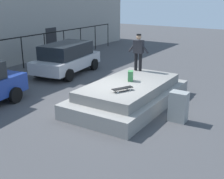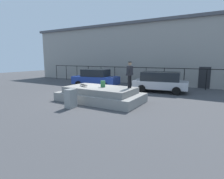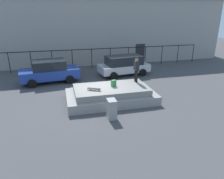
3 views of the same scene
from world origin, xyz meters
The scene contains 7 objects.
ground_plane centered at (0.00, 0.00, 0.00)m, with size 60.00×60.00×0.00m, color #424244.
concrete_ledge centered at (0.81, -0.41, 0.42)m, with size 5.42×2.91×0.92m.
skateboarder centered at (2.62, 0.16, 1.86)m, with size 0.24×1.00×1.63m.
skateboard centered at (-0.29, -0.74, 1.02)m, with size 0.80×0.54×0.12m.
backpack centered at (0.99, -0.36, 1.13)m, with size 0.28×0.20×0.41m, color #33723F.
car_silver_hatchback_mid centered at (3.25, 4.86, 0.89)m, with size 4.51×2.58×1.67m.
utility_box centered at (0.30, -2.62, 0.53)m, with size 0.44×0.60×1.05m, color gray.
Camera 1 is at (-8.86, -5.70, 4.19)m, focal length 47.25 mm.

